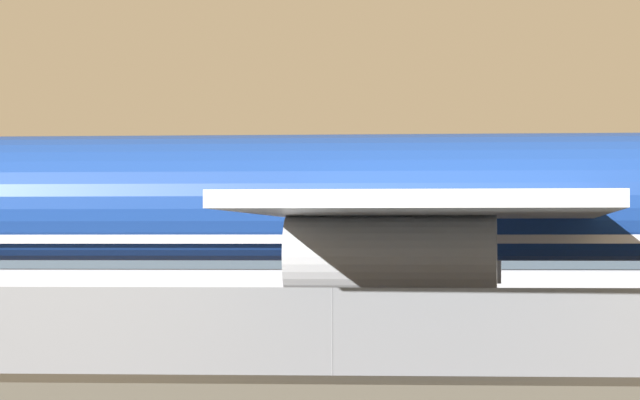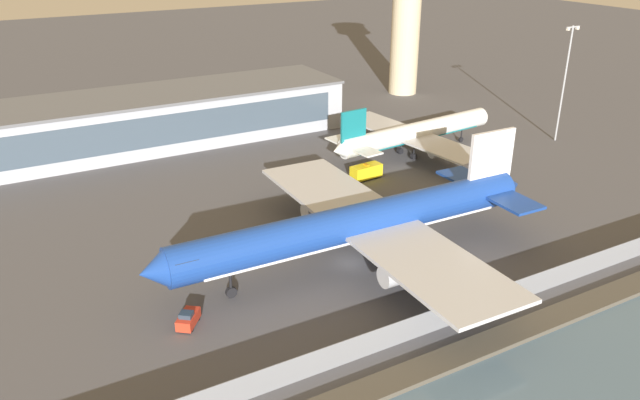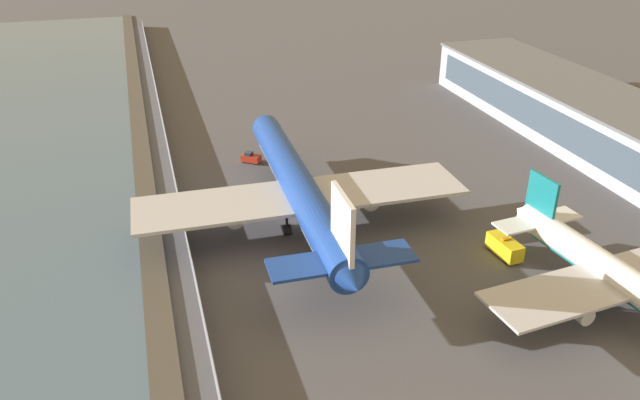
% 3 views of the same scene
% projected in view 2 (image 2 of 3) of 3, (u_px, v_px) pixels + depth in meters
% --- Properties ---
extents(ground_plane, '(500.00, 500.00, 0.00)m').
position_uv_depth(ground_plane, '(350.00, 263.00, 75.95)').
color(ground_plane, '#4C4C51').
extents(shoreline_seawall, '(320.00, 3.00, 0.50)m').
position_uv_depth(shoreline_seawall, '(463.00, 354.00, 59.49)').
color(shoreline_seawall, '#474238').
rests_on(shoreline_seawall, ground).
extents(perimeter_fence, '(280.00, 0.10, 2.67)m').
position_uv_depth(perimeter_fence, '(434.00, 320.00, 62.64)').
color(perimeter_fence, slate).
rests_on(perimeter_fence, ground).
extents(cargo_jet_blue, '(51.25, 44.15, 13.88)m').
position_uv_depth(cargo_jet_blue, '(363.00, 223.00, 74.08)').
color(cargo_jet_blue, '#193D93').
rests_on(cargo_jet_blue, ground).
extents(passenger_jet_white_teal, '(37.05, 32.14, 10.46)m').
position_uv_depth(passenger_jet_white_teal, '(415.00, 133.00, 110.10)').
color(passenger_jet_white_teal, white).
rests_on(passenger_jet_white_teal, ground).
extents(baggage_tug, '(3.24, 3.50, 1.80)m').
position_uv_depth(baggage_tug, '(188.00, 319.00, 63.79)').
color(baggage_tug, red).
rests_on(baggage_tug, ground).
extents(ops_van, '(5.37, 2.55, 2.48)m').
position_uv_depth(ops_van, '(367.00, 171.00, 100.62)').
color(ops_van, yellow).
rests_on(ops_van, ground).
extents(control_tower, '(13.36, 13.36, 37.18)m').
position_uv_depth(control_tower, '(407.00, 1.00, 143.74)').
color(control_tower, '#C6B793').
rests_on(control_tower, ground).
extents(terminal_building, '(82.20, 17.95, 9.55)m').
position_uv_depth(terminal_building, '(125.00, 122.00, 113.22)').
color(terminal_building, '#9EA3AD').
rests_on(terminal_building, ground).
extents(apron_light_mast_apron_west, '(3.20, 0.40, 21.34)m').
position_uv_depth(apron_light_mast_apron_west, '(565.00, 78.00, 114.17)').
color(apron_light_mast_apron_west, '#93969B').
rests_on(apron_light_mast_apron_west, ground).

